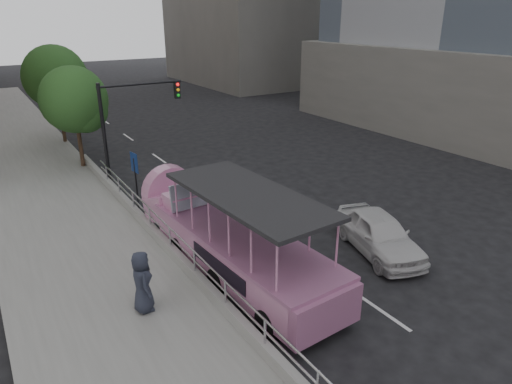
{
  "coord_description": "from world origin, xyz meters",
  "views": [
    {
      "loc": [
        -8.13,
        -9.54,
        8.2
      ],
      "look_at": [
        -0.19,
        3.06,
        2.35
      ],
      "focal_mm": 32.0,
      "sensor_mm": 36.0,
      "label": 1
    }
  ],
  "objects_px": {
    "duck_boat": "(226,237)",
    "traffic_signal": "(127,116)",
    "car": "(379,234)",
    "parking_sign": "(135,175)",
    "street_tree_near": "(76,102)",
    "pedestrian_far": "(142,282)",
    "street_tree_far": "(57,80)"
  },
  "relations": [
    {
      "from": "duck_boat",
      "to": "street_tree_far",
      "type": "xyz_separation_m",
      "value": [
        -1.45,
        19.31,
        3.12
      ]
    },
    {
      "from": "traffic_signal",
      "to": "street_tree_far",
      "type": "height_order",
      "value": "street_tree_far"
    },
    {
      "from": "pedestrian_far",
      "to": "traffic_signal",
      "type": "distance_m",
      "value": 11.81
    },
    {
      "from": "pedestrian_far",
      "to": "parking_sign",
      "type": "height_order",
      "value": "parking_sign"
    },
    {
      "from": "street_tree_near",
      "to": "street_tree_far",
      "type": "bearing_deg",
      "value": 88.09
    },
    {
      "from": "pedestrian_far",
      "to": "street_tree_far",
      "type": "bearing_deg",
      "value": -0.81
    },
    {
      "from": "car",
      "to": "street_tree_far",
      "type": "distance_m",
      "value": 22.6
    },
    {
      "from": "parking_sign",
      "to": "street_tree_near",
      "type": "bearing_deg",
      "value": 95.7
    },
    {
      "from": "parking_sign",
      "to": "street_tree_near",
      "type": "relative_size",
      "value": 0.47
    },
    {
      "from": "traffic_signal",
      "to": "street_tree_far",
      "type": "xyz_separation_m",
      "value": [
        -1.4,
        9.43,
        0.81
      ]
    },
    {
      "from": "pedestrian_far",
      "to": "parking_sign",
      "type": "bearing_deg",
      "value": -12.9
    },
    {
      "from": "duck_boat",
      "to": "pedestrian_far",
      "type": "height_order",
      "value": "duck_boat"
    },
    {
      "from": "car",
      "to": "street_tree_near",
      "type": "distance_m",
      "value": 17.05
    },
    {
      "from": "duck_boat",
      "to": "street_tree_near",
      "type": "distance_m",
      "value": 13.67
    },
    {
      "from": "parking_sign",
      "to": "traffic_signal",
      "type": "distance_m",
      "value": 4.02
    },
    {
      "from": "street_tree_far",
      "to": "car",
      "type": "bearing_deg",
      "value": -72.58
    },
    {
      "from": "traffic_signal",
      "to": "street_tree_near",
      "type": "bearing_deg",
      "value": 114.98
    },
    {
      "from": "pedestrian_far",
      "to": "traffic_signal",
      "type": "xyz_separation_m",
      "value": [
        3.3,
        11.11,
        2.28
      ]
    },
    {
      "from": "car",
      "to": "parking_sign",
      "type": "distance_m",
      "value": 10.47
    },
    {
      "from": "duck_boat",
      "to": "street_tree_far",
      "type": "height_order",
      "value": "street_tree_far"
    },
    {
      "from": "car",
      "to": "street_tree_near",
      "type": "xyz_separation_m",
      "value": [
        -6.88,
        15.29,
        3.07
      ]
    },
    {
      "from": "street_tree_near",
      "to": "street_tree_far",
      "type": "relative_size",
      "value": 0.89
    },
    {
      "from": "pedestrian_far",
      "to": "parking_sign",
      "type": "relative_size",
      "value": 0.69
    },
    {
      "from": "street_tree_near",
      "to": "car",
      "type": "bearing_deg",
      "value": -65.78
    },
    {
      "from": "traffic_signal",
      "to": "street_tree_far",
      "type": "bearing_deg",
      "value": 98.43
    },
    {
      "from": "duck_boat",
      "to": "traffic_signal",
      "type": "relative_size",
      "value": 1.88
    },
    {
      "from": "street_tree_near",
      "to": "pedestrian_far",
      "type": "bearing_deg",
      "value": -96.67
    },
    {
      "from": "duck_boat",
      "to": "pedestrian_far",
      "type": "bearing_deg",
      "value": -159.92
    },
    {
      "from": "duck_boat",
      "to": "car",
      "type": "xyz_separation_m",
      "value": [
        5.23,
        -1.98,
        -0.44
      ]
    },
    {
      "from": "traffic_signal",
      "to": "street_tree_near",
      "type": "height_order",
      "value": "street_tree_near"
    },
    {
      "from": "duck_boat",
      "to": "car",
      "type": "bearing_deg",
      "value": -20.72
    },
    {
      "from": "duck_boat",
      "to": "street_tree_near",
      "type": "height_order",
      "value": "street_tree_near"
    }
  ]
}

